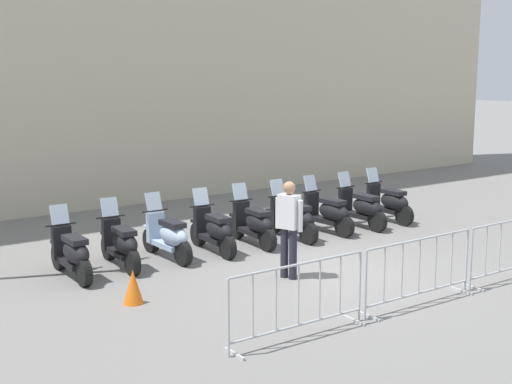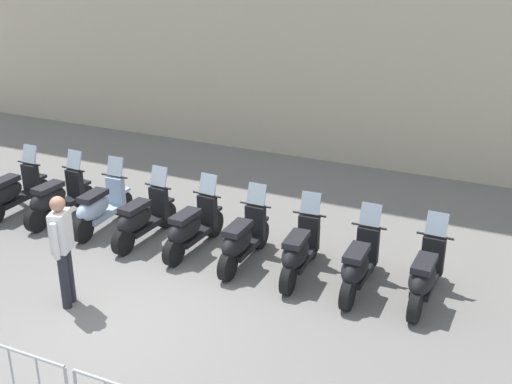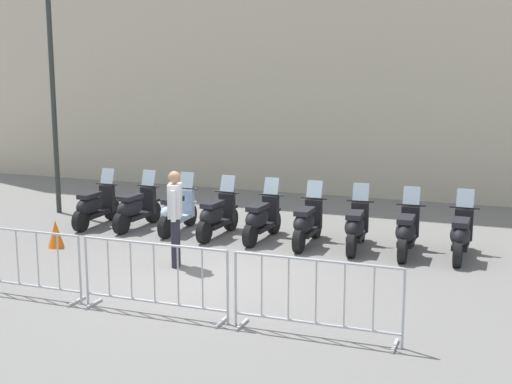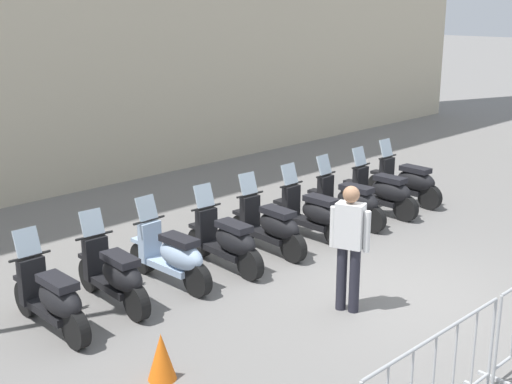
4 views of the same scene
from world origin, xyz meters
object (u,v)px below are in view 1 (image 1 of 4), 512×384
Objects in this scene: motorcycle_6 at (327,213)px; officer_near_row_end at (289,224)px; motorcycle_0 at (72,254)px; traffic_cone at (133,287)px; motorcycle_1 at (121,244)px; motorcycle_4 at (254,224)px; barrier_segment_1 at (419,272)px; motorcycle_5 at (293,219)px; motorcycle_3 at (214,231)px; motorcycle_7 at (361,208)px; motorcycle_8 at (388,203)px; barrier_segment_0 at (298,301)px; motorcycle_2 at (168,237)px.

officer_near_row_end is (-3.11, -1.71, 0.53)m from motorcycle_6.
motorcycle_0 is 5.91m from motorcycle_6.
motorcycle_1 is at bearing 61.02° from traffic_cone.
barrier_segment_1 is at bearing -99.38° from motorcycle_4.
motorcycle_4 is 1.98m from motorcycle_6.
motorcycle_3 is at bearing 169.99° from motorcycle_5.
motorcycle_4 is at bearing 80.62° from barrier_segment_1.
motorcycle_8 is (0.98, -0.07, 0.00)m from motorcycle_7.
barrier_segment_1 is (2.37, -0.39, 0.00)m from barrier_segment_0.
motorcycle_4 is 2.96m from motorcycle_7.
traffic_cone is (-3.90, -1.27, -0.18)m from motorcycle_4.
motorcycle_1 is at bearing 87.51° from barrier_segment_0.
motorcycle_4 is 0.75× the size of barrier_segment_1.
motorcycle_1 and motorcycle_5 have the same top height.
motorcycle_1 is at bearing 169.50° from motorcycle_7.
barrier_segment_1 is (0.24, -4.57, 0.07)m from motorcycle_3.
motorcycle_7 is at bearing 20.35° from officer_near_row_end.
motorcycle_5 is at bearing 12.21° from traffic_cone.
motorcycle_1 is 2.05m from traffic_cone.
barrier_segment_0 is at bearing -74.07° from traffic_cone.
barrier_segment_0 is (-0.20, -4.57, 0.07)m from motorcycle_1.
motorcycle_3 is 0.99× the size of motorcycle_7.
motorcycle_8 is 0.75× the size of barrier_segment_0.
barrier_segment_1 is 4.49m from traffic_cone.
motorcycle_2 is at bearing 164.95° from motorcycle_3.
barrier_segment_0 is at bearing -104.93° from motorcycle_2.
traffic_cone is at bearing -140.09° from motorcycle_2.
motorcycle_7 is 3.13× the size of traffic_cone.
motorcycle_4 is 0.99× the size of motorcycle_7.
motorcycle_0 is 1.98m from motorcycle_2.
barrier_segment_0 and barrier_segment_1 have the same top height.
motorcycle_0 is at bearing 174.36° from motorcycle_2.
motorcycle_1 is at bearing 171.98° from motorcycle_2.
motorcycle_6 is at bearing -10.31° from motorcycle_4.
motorcycle_8 is at bearing -9.19° from motorcycle_4.
barrier_segment_1 is (-3.64, -3.89, 0.07)m from motorcycle_7.
officer_near_row_end is (-4.07, -1.51, 0.53)m from motorcycle_7.
motorcycle_7 is 6.96m from barrier_segment_0.
motorcycle_0 is 3.84m from officer_near_row_end.
motorcycle_6 is 1.00× the size of officer_near_row_end.
barrier_segment_1 is 1.32× the size of officer_near_row_end.
motorcycle_3 and motorcycle_7 have the same top height.
motorcycle_1 is 0.74× the size of barrier_segment_0.
motorcycle_8 is 5.99m from barrier_segment_1.
barrier_segment_1 is at bearing -111.92° from motorcycle_5.
barrier_segment_0 is (-4.07, -3.83, 0.07)m from motorcycle_5.
officer_near_row_end is (-0.43, 2.37, 0.45)m from barrier_segment_1.
motorcycle_6 is at bearing -9.40° from motorcycle_3.
motorcycle_8 is at bearing -8.87° from motorcycle_3.
motorcycle_4 is 3.94m from motorcycle_8.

